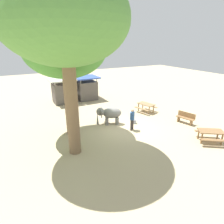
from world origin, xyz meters
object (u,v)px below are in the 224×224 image
picnic_table_near (146,106)px  picnic_table_far (210,133)px  shade_tree_secondary (65,20)px  feed_bucket (134,121)px  elephant (109,114)px  market_stall_blue (87,89)px  shade_tree_main (65,50)px  wooden_bench (186,117)px  person_handler (132,118)px  market_stall_white (63,92)px

picnic_table_near → picnic_table_far: 6.38m
shade_tree_secondary → feed_bucket: bearing=18.7°
feed_bucket → picnic_table_near: bearing=34.4°
feed_bucket → shade_tree_secondary: bearing=-161.3°
elephant → feed_bucket: size_ratio=5.37×
picnic_table_near → market_stall_blue: bearing=12.2°
shade_tree_main → shade_tree_secondary: (-0.56, -2.51, 1.39)m
wooden_bench → picnic_table_far: (-0.97, -2.85, 0.12)m
feed_bucket → elephant: bearing=155.3°
shade_tree_secondary → person_handler: bearing=11.0°
wooden_bench → picnic_table_far: bearing=145.5°
wooden_bench → shade_tree_main: bearing=57.6°
picnic_table_near → feed_bucket: picnic_table_near is taller
elephant → wooden_bench: elephant is taller
picnic_table_near → picnic_table_far: same height
elephant → market_stall_white: (-1.72, 7.21, 0.27)m
picnic_table_near → picnic_table_far: bearing=166.5°
feed_bucket → shade_tree_main: bearing=171.8°
person_handler → shade_tree_secondary: size_ratio=0.17×
market_stall_white → market_stall_blue: (2.60, 0.00, 0.00)m
market_stall_white → elephant: bearing=-76.6°
shade_tree_main → feed_bucket: 7.29m
elephant → market_stall_blue: size_ratio=0.77×
person_handler → market_stall_blue: bearing=-24.1°
elephant → shade_tree_secondary: (-3.59, -2.62, 6.13)m
picnic_table_near → feed_bucket: size_ratio=5.11×
picnic_table_far → feed_bucket: 5.41m
shade_tree_main → feed_bucket: shade_tree_main is taller
elephant → market_stall_white: size_ratio=0.77×
market_stall_blue → feed_bucket: size_ratio=7.00×
elephant → picnic_table_near: (4.19, 0.86, -0.28)m
shade_tree_main → shade_tree_secondary: size_ratio=0.81×
person_handler → market_stall_white: market_stall_white is taller
picnic_table_far → wooden_bench: bearing=-74.4°
shade_tree_main → picnic_table_near: bearing=7.7°
shade_tree_secondary → picnic_table_far: 10.65m
shade_tree_main → shade_tree_secondary: shade_tree_secondary is taller
market_stall_blue → shade_tree_main: bearing=-118.1°
market_stall_white → feed_bucket: bearing=-66.5°
elephant → picnic_table_far: bearing=152.7°
elephant → person_handler: (0.94, -1.75, 0.08)m
shade_tree_secondary → wooden_bench: shade_tree_secondary is taller
shade_tree_main → wooden_bench: shade_tree_main is taller
picnic_table_far → market_stall_blue: 13.22m
picnic_table_far → picnic_table_near: bearing=-53.7°
shade_tree_secondary → market_stall_blue: 12.29m
person_handler → market_stall_white: size_ratio=0.64×
shade_tree_secondary → market_stall_white: (1.87, 9.83, -5.86)m
elephant → market_stall_blue: (0.88, 7.21, 0.27)m
wooden_bench → picnic_table_near: bearing=3.0°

